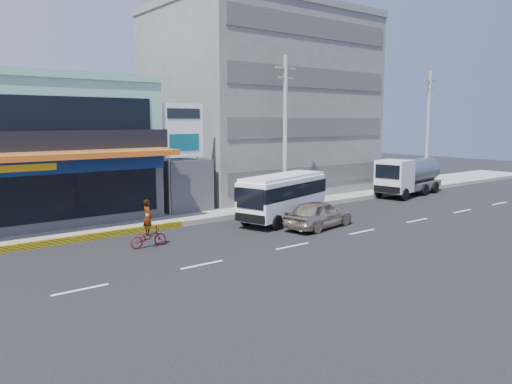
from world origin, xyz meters
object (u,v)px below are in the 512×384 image
at_px(utility_pole_near, 285,132).
at_px(utility_pole_far, 428,130).
at_px(motorcycle_rider, 148,231).
at_px(concrete_building, 260,107).
at_px(satellite_dish, 176,157).
at_px(tanker_truck, 408,176).
at_px(billboard, 183,137).
at_px(sedan, 319,214).
at_px(minibus, 283,194).
at_px(shop_building, 30,153).

xyz_separation_m(utility_pole_near, utility_pole_far, (16.00, 0.00, 0.00)).
xyz_separation_m(utility_pole_far, motorcycle_rider, (-27.44, -3.37, -4.40)).
xyz_separation_m(concrete_building, utility_pole_far, (12.00, -7.60, -1.85)).
relative_size(satellite_dish, tanker_truck, 0.19).
xyz_separation_m(billboard, sedan, (4.39, -7.04, -4.15)).
bearing_deg(concrete_building, billboard, -151.08).
bearing_deg(concrete_building, minibus, -122.24).
bearing_deg(utility_pole_far, minibus, -171.78).
distance_m(utility_pole_near, utility_pole_far, 16.00).
relative_size(satellite_dish, utility_pole_near, 0.15).
height_order(concrete_building, tanker_truck, concrete_building).
relative_size(utility_pole_far, motorcycle_rider, 4.41).
bearing_deg(utility_pole_far, shop_building, 167.69).
relative_size(shop_building, satellite_dish, 8.27).
xyz_separation_m(concrete_building, billboard, (-10.50, -5.80, -2.07)).
bearing_deg(minibus, utility_pole_near, 47.15).
distance_m(utility_pole_near, minibus, 5.06).
relative_size(shop_building, concrete_building, 0.77).
bearing_deg(concrete_building, sedan, -115.46).
distance_m(minibus, tanker_truck, 14.70).
height_order(concrete_building, utility_pole_near, concrete_building).
bearing_deg(billboard, motorcycle_rider, -133.67).
bearing_deg(billboard, shop_building, 147.68).
height_order(concrete_building, billboard, concrete_building).
bearing_deg(satellite_dish, concrete_building, 21.80).
bearing_deg(shop_building, minibus, -38.64).
bearing_deg(satellite_dish, tanker_truck, -14.10).
xyz_separation_m(utility_pole_near, motorcycle_rider, (-11.44, -3.37, -4.40)).
height_order(utility_pole_near, sedan, utility_pole_near).
distance_m(shop_building, minibus, 14.94).
height_order(satellite_dish, billboard, billboard).
bearing_deg(satellite_dish, motorcycle_rider, -127.95).
bearing_deg(billboard, sedan, -58.09).
relative_size(billboard, sedan, 1.50).
bearing_deg(billboard, tanker_truck, -8.41).
relative_size(sedan, tanker_truck, 0.59).
bearing_deg(shop_building, utility_pole_near, -25.06).
distance_m(billboard, utility_pole_near, 6.75).
bearing_deg(concrete_building, utility_pole_far, -32.35).
xyz_separation_m(satellite_dish, sedan, (3.89, -8.84, -2.79)).
xyz_separation_m(concrete_building, satellite_dish, (-10.00, -4.00, -3.42)).
bearing_deg(sedan, shop_building, 35.41).
relative_size(satellite_dish, sedan, 0.33).
xyz_separation_m(billboard, minibus, (4.02, -4.47, -3.29)).
bearing_deg(billboard, satellite_dish, 74.48).
height_order(utility_pole_near, utility_pole_far, same).
height_order(billboard, minibus, billboard).
bearing_deg(utility_pole_near, motorcycle_rider, -163.56).
xyz_separation_m(shop_building, utility_pole_far, (30.00, -6.55, 1.15)).
bearing_deg(utility_pole_far, billboard, 175.43).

